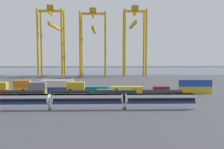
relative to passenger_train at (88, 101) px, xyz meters
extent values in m
plane|color=#424247|center=(-3.15, 59.37, -2.14)|extent=(420.00, 420.00, 0.00)
cube|color=#384C60|center=(-3.15, 162.92, -2.14)|extent=(400.00, 110.00, 0.01)
cube|color=silver|center=(-19.75, 0.00, -0.19)|extent=(18.85, 3.10, 3.90)
cube|color=navy|center=(-19.75, 0.00, -0.29)|extent=(18.47, 3.14, 0.64)
cube|color=black|center=(-19.75, 0.00, 0.49)|extent=(18.09, 3.13, 0.90)
cube|color=slate|center=(-19.75, 0.00, 1.58)|extent=(18.66, 2.85, 0.36)
cube|color=silver|center=(0.00, 0.00, -0.19)|extent=(18.85, 3.10, 3.90)
cube|color=navy|center=(0.00, 0.00, -0.29)|extent=(18.47, 3.14, 0.64)
cube|color=black|center=(0.00, 0.00, 0.49)|extent=(18.09, 3.13, 0.90)
cube|color=slate|center=(0.00, 0.00, 1.58)|extent=(18.66, 2.85, 0.36)
cube|color=silver|center=(19.75, 0.00, -0.19)|extent=(18.85, 3.10, 3.90)
cube|color=navy|center=(19.75, 0.00, -0.29)|extent=(18.47, 3.14, 0.64)
cube|color=black|center=(19.75, 0.00, 0.49)|extent=(18.09, 3.13, 0.90)
cube|color=slate|center=(19.75, 0.00, 1.58)|extent=(18.66, 2.85, 0.36)
cube|color=#232326|center=(-20.25, 8.63, -1.59)|extent=(11.99, 2.50, 1.10)
cylinder|color=black|center=(-20.25, 8.63, 0.32)|extent=(11.99, 2.72, 2.72)
cylinder|color=black|center=(-20.25, 8.63, 1.86)|extent=(0.70, 0.70, 0.36)
cube|color=#232326|center=(-6.02, 8.63, -1.59)|extent=(11.99, 2.50, 1.10)
cylinder|color=black|center=(-6.02, 8.63, 0.32)|extent=(11.99, 2.72, 2.72)
cylinder|color=black|center=(-6.02, 8.63, 1.86)|extent=(0.70, 0.70, 0.36)
cube|color=#232326|center=(8.22, 8.63, -1.59)|extent=(11.99, 2.50, 1.10)
cylinder|color=black|center=(8.22, 8.63, 0.32)|extent=(11.99, 2.72, 2.72)
cylinder|color=black|center=(8.22, 8.63, 1.86)|extent=(0.70, 0.70, 0.36)
cube|color=#232326|center=(22.45, 8.63, -1.59)|extent=(11.99, 2.50, 1.10)
cylinder|color=black|center=(22.45, 8.63, 0.32)|extent=(11.99, 2.72, 2.72)
cylinder|color=black|center=(22.45, 8.63, 1.86)|extent=(0.70, 0.70, 0.36)
cube|color=gold|center=(-18.90, 18.26, -0.84)|extent=(6.04, 2.44, 2.60)
cube|color=slate|center=(-18.90, 18.26, 1.76)|extent=(6.04, 2.44, 2.60)
cube|color=slate|center=(-5.59, 18.26, -0.84)|extent=(6.04, 2.44, 2.60)
cube|color=gold|center=(-5.59, 18.26, 1.76)|extent=(6.04, 2.44, 2.60)
cube|color=#197538|center=(7.73, 18.26, -0.84)|extent=(12.10, 2.44, 2.60)
cube|color=gold|center=(-26.50, 25.05, -0.84)|extent=(6.04, 2.44, 2.60)
cube|color=orange|center=(-26.50, 25.05, 1.76)|extent=(6.04, 2.44, 2.60)
cube|color=#1C4299|center=(-13.36, 25.05, -0.84)|extent=(12.10, 2.44, 2.60)
cube|color=silver|center=(-13.36, 25.05, 1.76)|extent=(12.10, 2.44, 2.60)
cube|color=#146066|center=(-0.21, 25.05, -0.84)|extent=(12.10, 2.44, 2.60)
cube|color=gold|center=(12.94, 25.05, -0.84)|extent=(12.10, 2.44, 2.60)
cube|color=maroon|center=(26.08, 25.05, -0.84)|extent=(6.04, 2.44, 2.60)
cube|color=gold|center=(39.23, 25.05, -0.84)|extent=(12.10, 2.44, 2.60)
cube|color=#1C4299|center=(39.23, 25.05, 1.76)|extent=(12.10, 2.44, 2.60)
cylinder|color=gold|center=(-43.08, 102.84, 21.52)|extent=(1.50, 1.50, 47.32)
cylinder|color=gold|center=(-26.15, 102.84, 21.52)|extent=(1.50, 1.50, 47.32)
cylinder|color=gold|center=(-43.08, 111.94, 21.52)|extent=(1.50, 1.50, 47.32)
cylinder|color=gold|center=(-26.15, 111.94, 21.52)|extent=(1.50, 1.50, 47.32)
cube|color=gold|center=(-34.61, 107.39, 44.38)|extent=(18.54, 1.20, 1.60)
cube|color=gold|center=(-34.61, 107.39, 42.78)|extent=(1.20, 10.70, 1.60)
cube|color=gold|center=(-34.61, 121.39, 34.93)|extent=(2.00, 39.99, 2.00)
cube|color=#A77A10|center=(-34.61, 107.39, 46.78)|extent=(4.80, 4.00, 3.20)
cylinder|color=gold|center=(-13.20, 102.24, 20.62)|extent=(1.50, 1.50, 45.53)
cylinder|color=gold|center=(4.59, 102.24, 20.62)|extent=(1.50, 1.50, 45.53)
cylinder|color=gold|center=(-13.20, 112.55, 20.62)|extent=(1.50, 1.50, 45.53)
cylinder|color=gold|center=(4.59, 112.55, 20.62)|extent=(1.50, 1.50, 45.53)
cube|color=gold|center=(-4.30, 107.39, 42.59)|extent=(19.39, 1.20, 1.60)
cube|color=gold|center=(-4.30, 107.39, 40.99)|extent=(1.20, 11.91, 1.60)
cube|color=gold|center=(-4.30, 119.93, 32.33)|extent=(2.00, 35.82, 2.00)
cube|color=#A77A10|center=(-4.30, 107.39, 44.99)|extent=(4.80, 4.00, 3.20)
cylinder|color=gold|center=(18.35, 102.12, 21.55)|extent=(1.50, 1.50, 47.40)
cylinder|color=gold|center=(33.68, 102.12, 21.55)|extent=(1.50, 1.50, 47.40)
cylinder|color=gold|center=(18.35, 112.67, 21.55)|extent=(1.50, 1.50, 47.40)
cylinder|color=gold|center=(33.68, 112.67, 21.55)|extent=(1.50, 1.50, 47.40)
cube|color=gold|center=(26.01, 107.39, 44.45)|extent=(16.93, 1.20, 1.60)
cube|color=gold|center=(26.01, 107.39, 42.85)|extent=(1.20, 12.15, 1.60)
cube|color=gold|center=(26.01, 119.83, 36.29)|extent=(2.00, 35.52, 2.00)
cube|color=#A77A10|center=(26.01, 107.39, 46.85)|extent=(4.80, 4.00, 3.20)
camera|label=1|loc=(4.92, -61.48, 12.06)|focal=36.84mm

